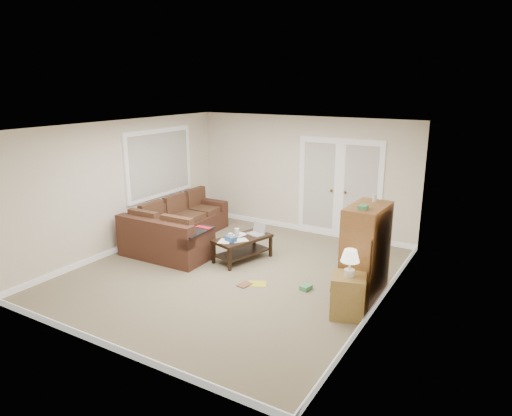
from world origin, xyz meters
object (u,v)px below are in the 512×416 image
Objects in this scene: sectional_sofa at (176,230)px; coffee_table at (243,247)px; tv_armoire at (365,251)px; side_cabinet at (348,292)px.

sectional_sofa reaches higher than coffee_table.
sectional_sofa is 3.99m from tv_armoire.
coffee_table is at bearing -0.87° from sectional_sofa.
sectional_sofa is 2.63× the size of side_cabinet.
side_cabinet reaches higher than coffee_table.
side_cabinet reaches higher than sectional_sofa.
sectional_sofa is 1.67× the size of tv_armoire.
side_cabinet is at bearing -15.63° from sectional_sofa.
coffee_table is 2.44m from tv_armoire.
tv_armoire is at bearing 73.63° from side_cabinet.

